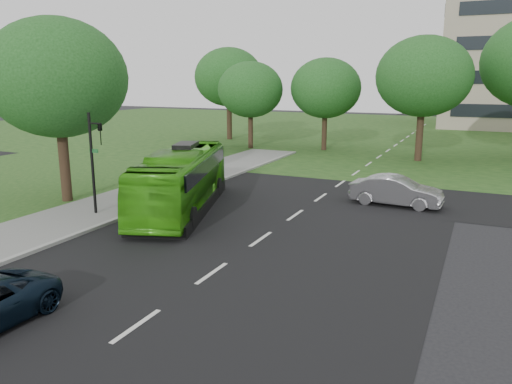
% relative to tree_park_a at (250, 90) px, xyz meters
% --- Properties ---
extents(ground, '(160.00, 160.00, 0.00)m').
position_rel_tree_park_a_xyz_m(ground, '(11.95, -26.23, -5.36)').
color(ground, black).
rests_on(ground, ground).
extents(street_surfaces, '(120.00, 120.00, 0.15)m').
position_rel_tree_park_a_xyz_m(street_surfaces, '(11.57, -3.48, -5.33)').
color(street_surfaces, black).
rests_on(street_surfaces, ground).
extents(tree_park_a, '(5.95, 5.95, 7.90)m').
position_rel_tree_park_a_xyz_m(tree_park_a, '(0.00, 0.00, 0.00)').
color(tree_park_a, black).
rests_on(tree_park_a, ground).
extents(tree_park_b, '(6.24, 6.24, 8.18)m').
position_rel_tree_park_a_xyz_m(tree_park_b, '(6.56, 1.73, 0.16)').
color(tree_park_b, black).
rests_on(tree_park_b, ground).
extents(tree_park_c, '(7.22, 7.22, 9.59)m').
position_rel_tree_park_a_xyz_m(tree_park_c, '(15.13, -1.00, 1.15)').
color(tree_park_c, black).
rests_on(tree_park_c, ground).
extents(tree_park_f, '(7.15, 7.15, 9.54)m').
position_rel_tree_park_a_xyz_m(tree_park_f, '(-5.07, 5.42, 1.12)').
color(tree_park_f, black).
rests_on(tree_park_f, ground).
extents(tree_side_near, '(7.09, 7.09, 9.42)m').
position_rel_tree_park_a_xyz_m(tree_side_near, '(-0.14, -22.56, 1.03)').
color(tree_side_near, black).
rests_on(tree_side_near, ground).
extents(bus, '(5.83, 10.91, 2.98)m').
position_rel_tree_park_a_xyz_m(bus, '(6.45, -21.52, -3.87)').
color(bus, '#3BA214').
rests_on(bus, ground).
extents(sedan, '(4.68, 1.84, 1.52)m').
position_rel_tree_park_a_xyz_m(sedan, '(15.95, -16.23, -4.60)').
color(sedan, '#9E9DA1').
rests_on(sedan, ground).
extents(traffic_light, '(0.79, 0.24, 4.87)m').
position_rel_tree_park_a_xyz_m(traffic_light, '(3.49, -24.23, -2.50)').
color(traffic_light, black).
rests_on(traffic_light, ground).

